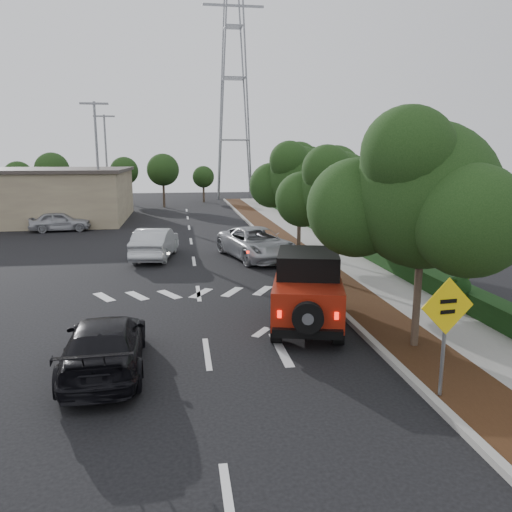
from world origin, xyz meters
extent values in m
plane|color=black|center=(0.00, 0.00, 0.00)|extent=(120.00, 120.00, 0.00)
cube|color=#9E9B93|center=(4.60, 12.00, 0.07)|extent=(0.20, 70.00, 0.15)
cube|color=black|center=(5.60, 12.00, 0.06)|extent=(1.80, 70.00, 0.12)
cube|color=gray|center=(7.50, 12.00, 0.06)|extent=(2.00, 70.00, 0.12)
cube|color=black|center=(8.90, 12.00, 0.40)|extent=(0.80, 70.00, 0.80)
cylinder|color=black|center=(2.67, 3.23, 0.44)|extent=(0.51, 0.93, 0.88)
cylinder|color=black|center=(4.33, 2.81, 0.44)|extent=(0.51, 0.93, 0.88)
cylinder|color=black|center=(1.99, 0.56, 0.44)|extent=(0.51, 0.93, 0.88)
cylinder|color=black|center=(3.65, 0.14, 0.44)|extent=(0.51, 0.93, 0.88)
cube|color=maroon|center=(3.16, 1.68, 1.04)|extent=(2.91, 4.42, 1.10)
cube|color=black|center=(3.24, 2.00, 1.94)|extent=(2.31, 2.61, 0.70)
cube|color=maroon|center=(3.54, 3.18, 0.96)|extent=(1.97, 1.53, 0.90)
cube|color=black|center=(2.64, -0.37, 0.55)|extent=(1.87, 0.65, 0.24)
cylinder|color=black|center=(2.60, -0.52, 1.04)|extent=(0.87, 0.44, 0.83)
cube|color=#FF190C|center=(1.93, -0.12, 1.04)|extent=(0.12, 0.07, 0.20)
cube|color=#FF190C|center=(3.38, -0.49, 1.04)|extent=(0.12, 0.07, 0.20)
imported|color=#A6A8AE|center=(3.20, 12.21, 0.79)|extent=(3.98, 6.14, 1.57)
imported|color=black|center=(-2.50, -0.66, 0.67)|extent=(2.09, 4.70, 1.34)
imported|color=#B9BCC1|center=(-1.92, 13.09, 0.78)|extent=(2.37, 4.96, 1.57)
imported|color=#A4A6AC|center=(-8.90, 23.56, 0.69)|extent=(4.21, 2.13, 1.38)
cylinder|color=slate|center=(4.80, -3.35, 1.33)|extent=(0.09, 0.09, 2.38)
cube|color=yellow|center=(4.80, -3.38, 2.12)|extent=(1.22, 0.15, 1.22)
cube|color=black|center=(4.81, -3.40, 2.24)|extent=(0.39, 0.05, 0.09)
cube|color=black|center=(4.81, -3.40, 2.01)|extent=(0.34, 0.04, 0.09)
cylinder|color=brown|center=(8.40, 2.11, 0.42)|extent=(0.63, 0.63, 0.58)
sphere|color=black|center=(8.40, 2.11, 0.97)|extent=(0.73, 0.73, 0.73)
imported|color=black|center=(8.40, 2.11, 1.05)|extent=(0.66, 0.58, 0.69)
camera|label=1|loc=(-0.59, -12.54, 5.17)|focal=35.00mm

